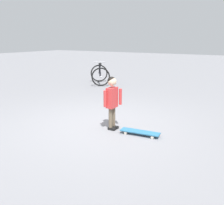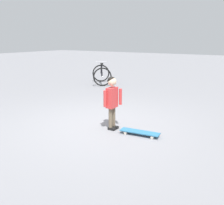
# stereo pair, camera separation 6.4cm
# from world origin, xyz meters

# --- Properties ---
(ground_plane) EXTENTS (50.00, 50.00, 0.00)m
(ground_plane) POSITION_xyz_m (0.00, 0.00, 0.00)
(ground_plane) COLOR gray
(child_person) EXTENTS (0.22, 0.37, 1.06)m
(child_person) POSITION_xyz_m (-0.39, 0.05, 0.66)
(child_person) COLOR brown
(child_person) RESTS_ON ground
(skateboard) EXTENTS (0.77, 0.29, 0.07)m
(skateboard) POSITION_xyz_m (-1.01, 0.05, 0.06)
(skateboard) COLOR teal
(skateboard) RESTS_ON ground
(bicycle_near) EXTENTS (1.22, 1.28, 0.85)m
(bicycle_near) POSITION_xyz_m (2.75, -4.05, 0.38)
(bicycle_near) COLOR black
(bicycle_near) RESTS_ON ground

